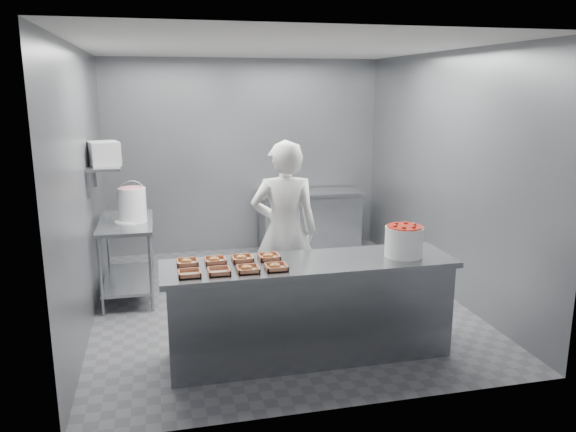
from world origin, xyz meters
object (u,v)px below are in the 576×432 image
at_px(tray_6, 242,258).
at_px(tray_7, 269,256).
at_px(tray_0, 190,273).
at_px(prep_table, 127,247).
at_px(worker, 284,231).
at_px(tray_2, 248,269).
at_px(tray_5, 215,260).
at_px(service_counter, 309,309).
at_px(appliance, 104,153).
at_px(tray_1, 219,271).
at_px(back_counter, 310,221).
at_px(tray_4, 187,262).
at_px(strawberry_tub, 404,240).
at_px(glaze_bucket, 132,204).
at_px(tray_3, 276,267).

xyz_separation_m(tray_6, tray_7, (0.24, 0.00, 0.00)).
height_order(tray_0, tray_7, tray_7).
height_order(prep_table, worker, worker).
distance_m(tray_2, tray_5, 0.38).
distance_m(service_counter, appliance, 2.87).
distance_m(tray_6, tray_7, 0.24).
distance_m(tray_5, tray_7, 0.48).
relative_size(prep_table, tray_1, 6.40).
distance_m(back_counter, tray_2, 3.74).
relative_size(tray_1, tray_6, 1.00).
bearing_deg(tray_4, tray_2, -31.97).
xyz_separation_m(prep_table, tray_2, (1.07, -2.10, 0.33)).
distance_m(tray_5, appliance, 2.11).
height_order(tray_2, appliance, appliance).
xyz_separation_m(tray_0, tray_7, (0.72, 0.30, 0.00)).
bearing_deg(tray_1, appliance, 116.85).
xyz_separation_m(tray_6, strawberry_tub, (1.44, -0.20, 0.13)).
relative_size(tray_5, appliance, 0.55).
xyz_separation_m(tray_1, tray_6, (0.24, 0.30, 0.00)).
distance_m(tray_5, glaze_bucket, 1.90).
height_order(tray_1, glaze_bucket, glaze_bucket).
bearing_deg(tray_1, tray_5, 90.58).
xyz_separation_m(tray_7, strawberry_tub, (1.20, -0.20, 0.13)).
distance_m(service_counter, tray_0, 1.16).
bearing_deg(tray_6, tray_4, 180.00).
distance_m(tray_7, glaze_bucket, 2.14).
distance_m(tray_0, appliance, 2.26).
height_order(tray_2, strawberry_tub, strawberry_tub).
bearing_deg(tray_6, worker, 53.85).
bearing_deg(tray_1, tray_7, 32.13).
distance_m(tray_1, glaze_bucket, 2.18).
distance_m(tray_3, glaze_bucket, 2.39).
bearing_deg(tray_5, tray_6, 0.00).
relative_size(tray_0, tray_1, 1.00).
distance_m(tray_4, worker, 1.29).
xyz_separation_m(tray_5, worker, (0.80, 0.77, 0.02)).
xyz_separation_m(tray_2, worker, (0.56, 1.07, 0.02)).
bearing_deg(tray_6, back_counter, 64.52).
xyz_separation_m(tray_3, tray_7, (0.00, 0.30, 0.00)).
height_order(tray_0, appliance, appliance).
xyz_separation_m(tray_3, strawberry_tub, (1.20, 0.10, 0.13)).
height_order(back_counter, tray_5, tray_5).
bearing_deg(tray_3, prep_table, 122.01).
bearing_deg(back_counter, tray_4, -122.27).
bearing_deg(tray_6, tray_0, -147.87).
distance_m(tray_1, tray_3, 0.48).
bearing_deg(tray_5, prep_table, 114.82).
bearing_deg(glaze_bucket, tray_5, -66.92).
distance_m(service_counter, prep_table, 2.56).
bearing_deg(prep_table, tray_6, -59.21).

